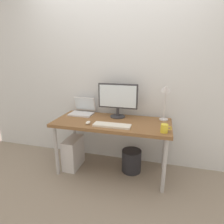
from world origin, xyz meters
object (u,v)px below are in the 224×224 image
(keyboard, at_px, (112,125))
(wastebasket, at_px, (131,161))
(laptop, at_px, (83,110))
(desk, at_px, (112,126))
(mouse, at_px, (88,123))
(computer_tower, at_px, (73,153))
(monitor, at_px, (118,98))
(coffee_mug, at_px, (164,128))
(desk_lamp, at_px, (166,94))

(keyboard, height_order, wastebasket, keyboard)
(laptop, relative_size, wastebasket, 1.07)
(desk, distance_m, mouse, 0.32)
(desk, bearing_deg, mouse, -144.76)
(wastebasket, bearing_deg, keyboard, -129.80)
(computer_tower, bearing_deg, desk, 4.06)
(wastebasket, bearing_deg, monitor, 151.75)
(mouse, height_order, computer_tower, mouse)
(laptop, bearing_deg, coffee_mug, -20.21)
(desk_lamp, bearing_deg, coffee_mug, -88.65)
(coffee_mug, bearing_deg, computer_tower, 171.90)
(mouse, height_order, wastebasket, mouse)
(computer_tower, bearing_deg, mouse, -24.95)
(desk_lamp, height_order, coffee_mug, desk_lamp)
(monitor, bearing_deg, desk, -98.31)
(computer_tower, height_order, wastebasket, computer_tower)
(monitor, relative_size, wastebasket, 1.75)
(mouse, xyz_separation_m, wastebasket, (0.51, 0.24, -0.58))
(mouse, bearing_deg, wastebasket, 25.75)
(desk_lamp, relative_size, wastebasket, 1.60)
(monitor, height_order, mouse, monitor)
(desk, height_order, wastebasket, desk)
(mouse, distance_m, computer_tower, 0.62)
(laptop, distance_m, coffee_mug, 1.20)
(computer_tower, bearing_deg, laptop, 76.30)
(keyboard, height_order, computer_tower, keyboard)
(monitor, bearing_deg, mouse, -127.34)
(laptop, distance_m, desk_lamp, 1.15)
(computer_tower, bearing_deg, wastebasket, 7.46)
(desk_lamp, distance_m, mouse, 1.01)
(wastebasket, bearing_deg, laptop, 169.26)
(desk, bearing_deg, wastebasket, 14.60)
(desk, bearing_deg, keyboard, -74.86)
(laptop, bearing_deg, wastebasket, -10.74)
(desk, height_order, computer_tower, desk)
(monitor, distance_m, computer_tower, 0.98)
(laptop, xyz_separation_m, coffee_mug, (1.13, -0.42, -0.01))
(monitor, bearing_deg, keyboard, -86.69)
(desk, xyz_separation_m, wastebasket, (0.25, 0.07, -0.50))
(monitor, xyz_separation_m, keyboard, (0.02, -0.37, -0.24))
(laptop, relative_size, keyboard, 0.73)
(monitor, bearing_deg, computer_tower, -158.52)
(keyboard, bearing_deg, laptop, 144.24)
(monitor, bearing_deg, laptop, 177.87)
(mouse, bearing_deg, monitor, 52.66)
(desk, bearing_deg, coffee_mug, -18.05)
(desk, distance_m, monitor, 0.37)
(laptop, bearing_deg, monitor, -2.13)
(keyboard, xyz_separation_m, computer_tower, (-0.60, 0.14, -0.52))
(keyboard, bearing_deg, mouse, 179.49)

